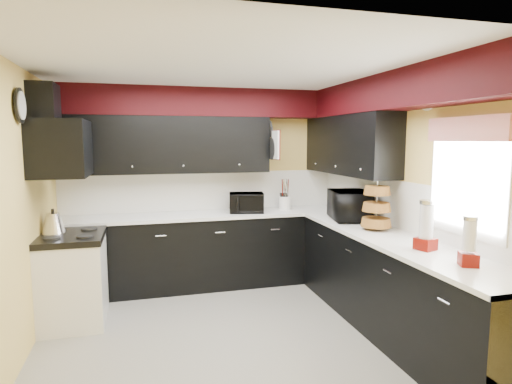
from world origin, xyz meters
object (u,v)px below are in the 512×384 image
microwave (350,205)px  knife_block (283,202)px  utensil_crock (285,203)px  kettle (53,223)px  toaster_oven (246,203)px

microwave → knife_block: (-0.50, 0.92, -0.07)m
utensil_crock → knife_block: bearing=105.4°
utensil_crock → kettle: (-2.72, -0.66, -0.01)m
toaster_oven → utensil_crock: (0.55, 0.08, -0.04)m
microwave → kettle: 3.22m
toaster_oven → utensil_crock: 0.56m
toaster_oven → kettle: bearing=-153.7°
toaster_oven → utensil_crock: size_ratio=2.44×
toaster_oven → knife_block: (0.54, 0.12, -0.02)m
kettle → toaster_oven: bearing=15.0°
toaster_oven → kettle: 2.25m
microwave → utensil_crock: microwave is taller
toaster_oven → microwave: (1.04, -0.80, 0.04)m
toaster_oven → microwave: 1.31m
kettle → microwave: bearing=-3.9°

